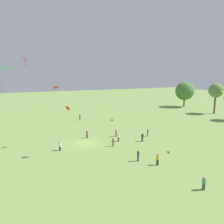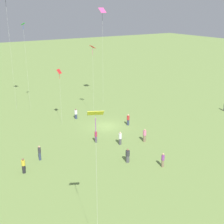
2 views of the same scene
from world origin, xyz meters
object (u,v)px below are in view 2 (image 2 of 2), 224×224
at_px(person_2, 128,156).
at_px(person_0, 128,120).
at_px(person_10, 40,153).
at_px(kite_2, 6,4).
at_px(person_8, 163,160).
at_px(kite_0, 59,74).
at_px(kite_5, 96,119).
at_px(person_3, 23,166).
at_px(person_11, 120,138).
at_px(person_6, 76,114).
at_px(person_1, 145,135).
at_px(kite_4, 93,50).
at_px(kite_6, 102,14).
at_px(person_5, 96,136).
at_px(kite_1, 24,32).

bearing_deg(person_2, person_0, -149.99).
relative_size(person_10, kite_2, 0.10).
height_order(person_8, person_10, person_10).
height_order(kite_0, kite_5, kite_5).
xyz_separation_m(person_0, person_3, (17.20, 5.63, 0.00)).
bearing_deg(person_11, person_6, -130.00).
relative_size(person_0, person_10, 0.95).
xyz_separation_m(person_3, person_10, (-2.42, -1.91, 0.06)).
bearing_deg(person_8, person_3, 63.59).
height_order(person_6, person_11, person_11).
relative_size(person_1, kite_2, 0.10).
xyz_separation_m(person_1, kite_0, (6.53, -11.49, 6.72)).
height_order(person_6, person_10, person_10).
distance_m(person_2, person_3, 11.25).
height_order(person_1, person_3, person_1).
bearing_deg(kite_0, person_0, -25.03).
bearing_deg(kite_4, person_8, -144.64).
xyz_separation_m(person_0, kite_0, (8.10, -5.52, 6.74)).
bearing_deg(kite_6, person_6, -115.98).
relative_size(person_6, person_8, 0.97).
bearing_deg(person_11, kite_5, 8.87).
xyz_separation_m(person_5, kite_0, (1.08, -8.40, 6.72)).
relative_size(person_0, kite_4, 0.15).
height_order(person_3, person_5, person_3).
xyz_separation_m(person_5, kite_2, (4.65, -19.70, 16.01)).
relative_size(person_5, kite_4, 0.15).
xyz_separation_m(person_1, kite_2, (10.09, -22.78, 16.01)).
distance_m(person_5, kite_0, 10.82).
relative_size(person_10, kite_1, 0.12).
bearing_deg(person_0, person_10, -11.27).
relative_size(person_5, person_6, 1.04).
relative_size(person_3, kite_5, 0.16).
bearing_deg(person_6, person_1, -81.24).
bearing_deg(person_11, person_0, -175.89).
height_order(person_3, kite_6, kite_6).
bearing_deg(kite_2, kite_6, -15.45).
relative_size(person_2, person_5, 0.97).
distance_m(kite_0, kite_5, 26.33).
xyz_separation_m(person_2, person_3, (10.59, -3.79, 0.05)).
bearing_deg(person_6, kite_4, -12.04).
bearing_deg(kite_4, person_1, -136.12).
distance_m(person_10, kite_0, 13.21).
distance_m(person_2, kite_2, 31.18).
height_order(person_5, person_8, person_5).
bearing_deg(kite_1, person_11, 107.44).
bearing_deg(kite_1, kite_2, -59.27).
bearing_deg(person_10, person_6, 129.59).
relative_size(kite_2, kite_4, 1.63).
distance_m(person_1, kite_0, 14.82).
bearing_deg(kite_0, kite_5, -98.51).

